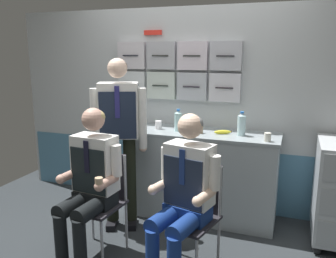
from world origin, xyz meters
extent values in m
cube|color=#B6BBBD|center=(0.00, 1.38, 1.07)|extent=(4.20, 0.06, 2.15)
cube|color=teal|center=(0.00, 1.34, 0.34)|extent=(4.12, 0.01, 0.68)
cube|color=silver|center=(-0.67, 1.32, 1.33)|extent=(0.32, 0.06, 0.29)
cylinder|color=#1C292D|center=(-0.67, 1.28, 1.33)|extent=(0.18, 0.01, 0.01)
cube|color=silver|center=(-0.32, 1.32, 1.33)|extent=(0.32, 0.06, 0.29)
cylinder|color=black|center=(-0.32, 1.28, 1.33)|extent=(0.18, 0.01, 0.01)
cube|color=#B3B7C0|center=(0.03, 1.32, 1.33)|extent=(0.32, 0.06, 0.29)
cylinder|color=#26212A|center=(0.03, 1.28, 1.33)|extent=(0.18, 0.01, 0.01)
cube|color=silver|center=(0.38, 1.32, 1.33)|extent=(0.32, 0.06, 0.29)
cylinder|color=#282229|center=(0.38, 1.28, 1.33)|extent=(0.18, 0.01, 0.01)
cube|color=silver|center=(-0.67, 1.32, 1.65)|extent=(0.32, 0.06, 0.29)
cylinder|color=black|center=(-0.67, 1.28, 1.65)|extent=(0.18, 0.01, 0.01)
cube|color=#A8A9B0|center=(-0.32, 1.32, 1.65)|extent=(0.32, 0.06, 0.29)
cylinder|color=#272A26|center=(-0.32, 1.28, 1.65)|extent=(0.18, 0.01, 0.01)
cube|color=silver|center=(0.03, 1.32, 1.65)|extent=(0.32, 0.06, 0.29)
cylinder|color=#232624|center=(0.03, 1.28, 1.65)|extent=(0.18, 0.01, 0.01)
cube|color=#B3B4BD|center=(0.38, 1.32, 1.65)|extent=(0.32, 0.06, 0.29)
cylinder|color=#252529|center=(0.38, 1.28, 1.65)|extent=(0.18, 0.01, 0.01)
cube|color=red|center=(-0.42, 1.33, 1.89)|extent=(0.20, 0.02, 0.05)
cube|color=#99A5AA|center=(0.21, 1.09, 0.44)|extent=(1.50, 0.52, 0.87)
cube|color=#8A959B|center=(0.21, 1.09, 0.89)|extent=(1.53, 0.53, 0.03)
sphere|color=black|center=(1.34, 0.72, 0.04)|extent=(0.07, 0.07, 0.07)
sphere|color=black|center=(1.34, 1.27, 0.04)|extent=(0.07, 0.07, 0.07)
cylinder|color=#A8AAAF|center=(-0.62, -0.08, 0.21)|extent=(0.02, 0.02, 0.43)
cylinder|color=#A8AAAF|center=(-0.26, -0.12, 0.21)|extent=(0.02, 0.02, 0.43)
cylinder|color=#A8AAAF|center=(-0.59, 0.27, 0.21)|extent=(0.02, 0.02, 0.43)
cylinder|color=#A8AAAF|center=(-0.23, 0.24, 0.21)|extent=(0.02, 0.02, 0.43)
cube|color=#26242A|center=(-0.43, 0.08, 0.44)|extent=(0.43, 0.43, 0.02)
cube|color=#26242A|center=(-0.41, 0.27, 0.65)|extent=(0.37, 0.06, 0.40)
cylinder|color=#A8AAAF|center=(-0.59, 0.27, 0.65)|extent=(0.02, 0.02, 0.40)
cylinder|color=#A8AAAF|center=(-0.23, 0.24, 0.65)|extent=(0.02, 0.02, 0.40)
cylinder|color=black|center=(-0.55, -0.24, 0.27)|extent=(0.10, 0.10, 0.42)
cylinder|color=black|center=(-0.37, -0.26, 0.27)|extent=(0.10, 0.10, 0.42)
cylinder|color=black|center=(-0.53, -0.08, 0.50)|extent=(0.16, 0.38, 0.13)
cylinder|color=black|center=(-0.35, -0.09, 0.50)|extent=(0.16, 0.38, 0.13)
cube|color=black|center=(-0.43, 0.08, 0.51)|extent=(0.35, 0.23, 0.12)
cube|color=white|center=(-0.43, 0.10, 0.80)|extent=(0.36, 0.22, 0.46)
cube|color=black|center=(-0.44, 0.00, 0.77)|extent=(0.32, 0.04, 0.37)
cube|color=black|center=(-0.44, -0.01, 0.89)|extent=(0.04, 0.01, 0.26)
cylinder|color=white|center=(-0.63, 0.12, 0.85)|extent=(0.08, 0.08, 0.25)
cylinder|color=tan|center=(-0.62, 0.01, 0.71)|extent=(0.09, 0.24, 0.07)
sphere|color=tan|center=(-0.63, -0.09, 0.71)|extent=(0.08, 0.08, 0.08)
cylinder|color=white|center=(-0.22, 0.08, 0.85)|extent=(0.08, 0.08, 0.25)
cylinder|color=tan|center=(-0.25, -0.02, 0.71)|extent=(0.09, 0.24, 0.07)
sphere|color=tan|center=(-0.26, -0.13, 0.71)|extent=(0.08, 0.08, 0.08)
cylinder|color=tan|center=(-0.26, -0.13, 0.75)|extent=(0.06, 0.06, 0.06)
sphere|color=tan|center=(-0.43, 0.10, 1.17)|extent=(0.18, 0.18, 0.18)
ellipsoid|color=tan|center=(-0.43, 0.11, 1.18)|extent=(0.19, 0.18, 0.13)
cylinder|color=#A8AAAF|center=(0.15, -0.04, 0.21)|extent=(0.02, 0.02, 0.43)
cylinder|color=#A8AAAF|center=(0.23, 0.31, 0.21)|extent=(0.02, 0.02, 0.43)
cylinder|color=#A8AAAF|center=(0.58, 0.23, 0.21)|extent=(0.02, 0.02, 0.43)
cube|color=#26242A|center=(0.36, 0.09, 0.44)|extent=(0.48, 0.48, 0.02)
cube|color=#26242A|center=(0.41, 0.28, 0.65)|extent=(0.36, 0.11, 0.40)
cylinder|color=#A8AAAF|center=(0.23, 0.31, 0.65)|extent=(0.02, 0.02, 0.40)
cylinder|color=#A8AAAF|center=(0.58, 0.23, 0.65)|extent=(0.02, 0.02, 0.40)
cylinder|color=navy|center=(0.20, -0.21, 0.27)|extent=(0.10, 0.10, 0.42)
cylinder|color=navy|center=(0.24, -0.05, 0.50)|extent=(0.21, 0.39, 0.13)
cylinder|color=navy|center=(0.41, -0.09, 0.50)|extent=(0.21, 0.39, 0.13)
cube|color=navy|center=(0.36, 0.09, 0.51)|extent=(0.37, 0.27, 0.12)
cube|color=white|center=(0.37, 0.11, 0.80)|extent=(0.38, 0.27, 0.46)
cube|color=#1E283A|center=(0.35, 0.01, 0.77)|extent=(0.31, 0.09, 0.37)
cube|color=navy|center=(0.34, 0.01, 0.89)|extent=(0.04, 0.02, 0.26)
cylinder|color=white|center=(0.17, 0.16, 0.85)|extent=(0.08, 0.08, 0.25)
cylinder|color=beige|center=(0.17, 0.05, 0.71)|extent=(0.12, 0.24, 0.07)
sphere|color=beige|center=(0.14, -0.05, 0.71)|extent=(0.08, 0.08, 0.08)
cylinder|color=white|center=(0.57, 0.06, 0.85)|extent=(0.08, 0.08, 0.25)
cylinder|color=beige|center=(0.52, -0.03, 0.71)|extent=(0.12, 0.24, 0.07)
sphere|color=beige|center=(0.50, -0.13, 0.71)|extent=(0.08, 0.08, 0.08)
sphere|color=beige|center=(0.37, 0.11, 1.17)|extent=(0.18, 0.18, 0.18)
ellipsoid|color=gray|center=(0.37, 0.13, 1.18)|extent=(0.21, 0.20, 0.13)
cube|color=black|center=(-0.55, 0.55, 0.03)|extent=(0.18, 0.26, 0.06)
cube|color=black|center=(-0.37, 0.63, 0.03)|extent=(0.18, 0.26, 0.06)
cylinder|color=black|center=(-0.56, 0.58, 0.48)|extent=(0.12, 0.12, 0.84)
cylinder|color=black|center=(-0.39, 0.65, 0.48)|extent=(0.12, 0.12, 0.84)
cube|color=white|center=(-0.47, 0.62, 1.16)|extent=(0.42, 0.33, 0.52)
cube|color=#1A2439|center=(-0.43, 0.52, 1.13)|extent=(0.31, 0.14, 0.43)
cube|color=navy|center=(-0.43, 0.51, 1.25)|extent=(0.04, 0.02, 0.29)
cylinder|color=white|center=(-0.68, 0.53, 1.08)|extent=(0.08, 0.08, 0.57)
sphere|color=beige|center=(-0.68, 0.53, 0.79)|extent=(0.08, 0.08, 0.08)
cylinder|color=white|center=(-0.27, 0.70, 1.08)|extent=(0.08, 0.08, 0.57)
sphere|color=beige|center=(-0.27, 0.70, 0.79)|extent=(0.08, 0.08, 0.08)
sphere|color=beige|center=(-0.47, 0.62, 1.55)|extent=(0.18, 0.18, 0.18)
ellipsoid|color=brown|center=(-0.48, 0.63, 1.56)|extent=(0.23, 0.22, 0.13)
cylinder|color=silver|center=(0.60, 1.08, 1.00)|extent=(0.08, 0.08, 0.19)
cone|color=silver|center=(0.60, 1.08, 1.10)|extent=(0.08, 0.08, 0.02)
cylinder|color=blue|center=(0.60, 1.08, 1.13)|extent=(0.04, 0.04, 0.02)
cylinder|color=#ADDCDB|center=(-0.03, 1.05, 0.99)|extent=(0.08, 0.08, 0.18)
cone|color=#ADDCDB|center=(-0.03, 1.05, 1.10)|extent=(0.08, 0.08, 0.02)
cylinder|color=blue|center=(-0.03, 1.05, 1.12)|extent=(0.03, 0.03, 0.02)
cylinder|color=white|center=(-0.26, 1.08, 0.94)|extent=(0.07, 0.07, 0.09)
cylinder|color=#382114|center=(-0.26, 1.08, 0.98)|extent=(0.06, 0.06, 0.01)
cylinder|color=silver|center=(0.86, 0.92, 0.94)|extent=(0.06, 0.06, 0.08)
cylinder|color=#382114|center=(0.86, 0.92, 0.97)|extent=(0.05, 0.05, 0.01)
cylinder|color=tan|center=(0.20, 1.04, 0.94)|extent=(0.06, 0.06, 0.07)
cylinder|color=#382114|center=(0.20, 1.04, 0.97)|extent=(0.05, 0.05, 0.01)
ellipsoid|color=yellow|center=(0.42, 1.07, 0.92)|extent=(0.17, 0.10, 0.04)
cylinder|color=#4C3819|center=(0.50, 1.11, 0.92)|extent=(0.01, 0.01, 0.02)
camera|label=1|loc=(1.07, -2.27, 1.69)|focal=37.64mm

